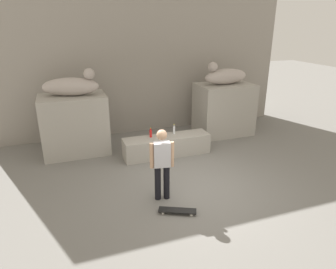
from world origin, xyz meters
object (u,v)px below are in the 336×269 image
statue_reclining_left (72,86)px  bottle_clear (174,130)px  skateboard (177,210)px  skater (162,162)px  statue_reclining_right (225,76)px  bottle_red (151,133)px

statue_reclining_left → bottle_clear: (2.78, -0.97, -1.35)m
skateboard → skater: bearing=125.6°
statue_reclining_left → bottle_clear: size_ratio=5.59×
statue_reclining_right → skater: statue_reclining_right is taller
skater → skateboard: 1.09m
statue_reclining_left → statue_reclining_right: (4.98, 0.01, 0.00)m
statue_reclining_left → statue_reclining_right: size_ratio=1.02×
statue_reclining_right → bottle_clear: statue_reclining_right is taller
statue_reclining_left → skater: statue_reclining_left is taller
skateboard → bottle_clear: 3.30m
statue_reclining_right → skateboard: (-3.27, -4.03, -2.01)m
skateboard → statue_reclining_right: bearing=76.4°
statue_reclining_left → bottle_clear: 3.24m
statue_reclining_left → statue_reclining_right: same height
bottle_red → bottle_clear: bearing=3.0°
statue_reclining_right → bottle_red: size_ratio=5.64×
statue_reclining_left → skateboard: (1.71, -4.02, -2.01)m
skater → skateboard: (0.12, -0.66, -0.86)m
statue_reclining_left → skateboard: bearing=-53.5°
bottle_clear → skater: bearing=-116.4°
skateboard → bottle_red: bearing=109.5°
statue_reclining_right → bottle_clear: bearing=18.5°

